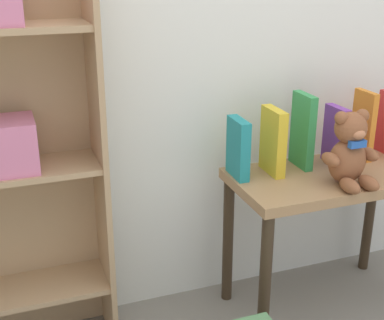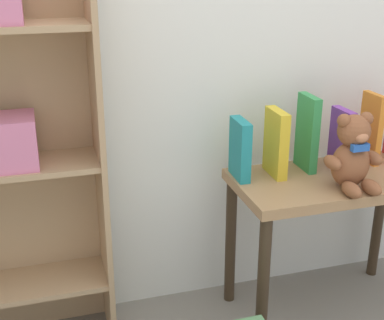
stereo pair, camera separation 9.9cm
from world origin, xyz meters
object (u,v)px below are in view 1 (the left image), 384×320
book_standing_green (303,131)px  book_standing_orange (363,125)px  book_standing_teal (238,148)px  book_standing_purple (336,135)px  teddy_bear (350,151)px  display_table (328,196)px  book_standing_yellow (273,141)px

book_standing_green → book_standing_orange: 0.26m
book_standing_teal → book_standing_orange: bearing=2.9°
book_standing_purple → book_standing_teal: bearing=178.1°
book_standing_teal → book_standing_purple: book_standing_purple is taller
teddy_bear → book_standing_green: book_standing_green is taller
book_standing_teal → teddy_bear: bearing=-28.1°
book_standing_green → book_standing_teal: bearing=-175.8°
book_standing_orange → display_table: bearing=-153.3°
book_standing_teal → book_standing_orange: (0.51, 0.01, 0.03)m
book_standing_yellow → book_standing_green: 0.13m
display_table → teddy_bear: size_ratio=2.78×
display_table → book_standing_teal: size_ratio=3.41×
book_standing_teal → book_standing_green: (0.26, 0.01, 0.03)m
book_standing_orange → teddy_bear: bearing=-135.4°
display_table → book_standing_teal: 0.38m
book_standing_teal → book_standing_yellow: size_ratio=0.89×
book_standing_teal → book_standing_purple: size_ratio=0.96×
book_standing_green → teddy_bear: bearing=-70.9°
display_table → book_standing_purple: (0.06, 0.08, 0.20)m
book_standing_yellow → book_standing_orange: book_standing_orange is taller
book_standing_green → book_standing_purple: (0.13, -0.02, -0.03)m
display_table → book_standing_green: (-0.06, 0.10, 0.22)m
book_standing_purple → book_standing_yellow: bearing=179.7°
book_standing_teal → book_standing_yellow: book_standing_yellow is taller
teddy_bear → display_table: bearing=88.9°
book_standing_yellow → book_standing_purple: size_ratio=1.08×
display_table → book_standing_purple: size_ratio=3.28×
display_table → book_standing_green: size_ratio=2.62×
book_standing_teal → book_standing_orange: book_standing_orange is taller
book_standing_teal → book_standing_yellow: bearing=-2.0°
teddy_bear → book_standing_orange: 0.27m
teddy_bear → book_standing_orange: size_ratio=0.98×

